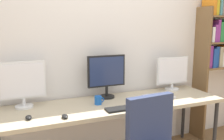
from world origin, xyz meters
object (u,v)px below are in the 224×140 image
Objects in this scene: monitor_center at (107,74)px; coffee_mug at (98,100)px; mouse_left_side at (65,116)px; laptop_closed at (159,97)px; bookshelf at (221,47)px; monitor_left at (23,83)px; monitor_right at (172,73)px; keyboard_main at (123,108)px; desk at (114,107)px; mouse_right_side at (29,117)px.

monitor_center reaches higher than coffee_mug.
mouse_left_side is 0.30× the size of laptop_closed.
bookshelf is 4.20× the size of monitor_left.
monitor_left is 0.90m from monitor_center.
monitor_right is 1.31× the size of keyboard_main.
coffee_mug is (-0.72, 0.03, 0.03)m from laptop_closed.
bookshelf is 1.95m from coffee_mug.
mouse_left_side is (0.32, -0.45, -0.24)m from monitor_left.
monitor_left reaches higher than coffee_mug.
monitor_left is 4.90× the size of mouse_left_side.
laptop_closed is at bearing 10.93° from mouse_left_side.
bookshelf is at bearing 7.65° from desk.
monitor_center is at bearing -0.00° from monitor_left.
bookshelf is 6.18× the size of laptop_closed.
keyboard_main is at bearing -90.00° from desk.
monitor_right is (-0.81, -0.02, -0.30)m from bookshelf.
desk is 1.81m from bookshelf.
desk is at bearing -4.48° from coffee_mug.
monitor_left is at bearing 180.00° from monitor_right.
coffee_mug is (-1.07, -0.20, -0.18)m from monitor_right.
coffee_mug is (0.73, -0.20, -0.21)m from monitor_left.
monitor_right is 1.03m from keyboard_main.
monitor_left is 1.49m from laptop_closed.
monitor_center reaches higher than monitor_right.
keyboard_main is 0.58m from mouse_left_side.
desk is at bearing 22.43° from mouse_left_side.
keyboard_main is at bearing -159.09° from laptop_closed.
mouse_right_side is 0.30× the size of laptop_closed.
monitor_right reaches higher than desk.
mouse_right_side is at bearing -171.87° from bookshelf.
mouse_left_side is 0.48m from coffee_mug.
keyboard_main is (0.90, -0.44, -0.24)m from monitor_left.
bookshelf is 1.73m from monitor_center.
bookshelf is at bearing 11.58° from mouse_left_side.
laptop_closed is (1.45, -0.23, -0.24)m from monitor_left.
monitor_left is at bearing 153.83° from keyboard_main.
desk is at bearing 177.95° from laptop_closed.
monitor_left is 0.60m from mouse_left_side.
monitor_center is at bearing -180.00° from monitor_right.
desk is 25.45× the size of mouse_left_side.
mouse_right_side is 1.44m from laptop_closed.
bookshelf reaches higher than coffee_mug.
mouse_left_side is (-0.58, -0.01, 0.01)m from keyboard_main.
monitor_right reaches higher than laptop_closed.
bookshelf is at bearing 0.37° from monitor_left.
mouse_right_side is at bearing -175.07° from laptop_closed.
bookshelf is 1.84m from keyboard_main.
monitor_left is 0.96× the size of monitor_center.
monitor_center is 5.09× the size of mouse_left_side.
desk is 0.24m from keyboard_main.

